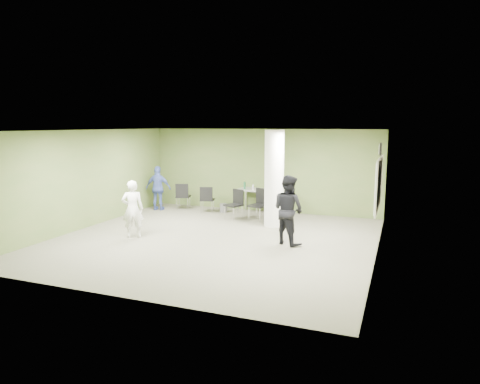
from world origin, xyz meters
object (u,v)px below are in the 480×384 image
at_px(chair_back_left, 183,194).
at_px(man_black, 288,210).
at_px(woman_white, 133,209).
at_px(folding_table, 262,191).
at_px(man_blue, 158,188).

height_order(chair_back_left, man_black, man_black).
bearing_deg(man_black, woman_white, 39.87).
bearing_deg(folding_table, woman_white, -112.00).
bearing_deg(chair_back_left, man_black, 130.68).
bearing_deg(man_blue, folding_table, -177.82).
relative_size(chair_back_left, woman_white, 0.61).
bearing_deg(man_black, folding_table, -34.33).
relative_size(chair_back_left, man_black, 0.54).
relative_size(woman_white, man_black, 0.88).
bearing_deg(chair_back_left, woman_white, 81.94).
bearing_deg(woman_white, man_blue, -102.13).
relative_size(folding_table, man_blue, 1.16).
bearing_deg(man_black, chair_back_left, -5.06).
distance_m(chair_back_left, woman_white, 3.81).
distance_m(chair_back_left, man_black, 5.38).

